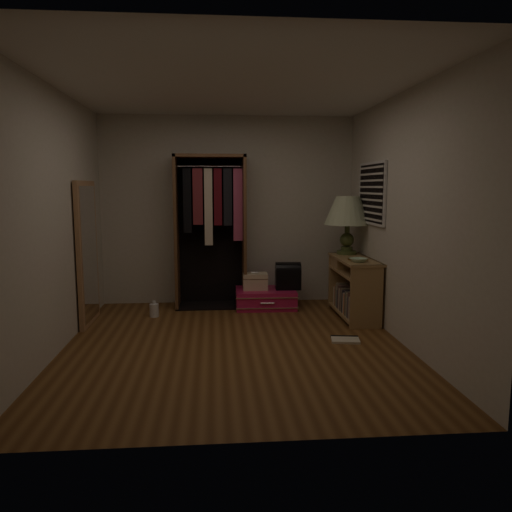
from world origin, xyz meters
The scene contains 13 objects.
ground centered at (0.00, 0.00, 0.00)m, with size 4.00×4.00×0.00m, color brown.
room_walls centered at (0.08, 0.04, 1.50)m, with size 3.52×4.02×2.60m.
console_bookshelf centered at (1.54, 1.03, 0.40)m, with size 0.42×1.12×0.75m.
open_wardrobe centered at (-0.24, 1.77, 1.22)m, with size 0.95×0.50×2.05m.
floor_mirror centered at (-1.70, 1.00, 0.85)m, with size 0.06×0.80×1.70m.
pink_suitcase centered at (0.49, 1.60, 0.13)m, with size 0.84×0.62×0.25m.
train_case centered at (0.34, 1.60, 0.37)m, with size 0.34×0.23×0.24m.
black_bag centered at (0.79, 1.60, 0.44)m, with size 0.35×0.24×0.37m.
table_lamp centered at (1.54, 1.40, 1.30)m, with size 0.79×0.79×0.76m.
brass_tray centered at (1.54, 0.87, 0.76)m, with size 0.25×0.25×0.01m.
ceramic_bowl centered at (1.49, 0.68, 0.77)m, with size 0.19×0.19×0.05m, color #B4D8B5.
white_jug centered at (-0.97, 1.23, 0.09)m, with size 0.13×0.13×0.20m.
floor_book centered at (1.18, 0.06, 0.01)m, with size 0.33×0.28×0.03m.
Camera 1 is at (-0.21, -5.00, 1.63)m, focal length 35.00 mm.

